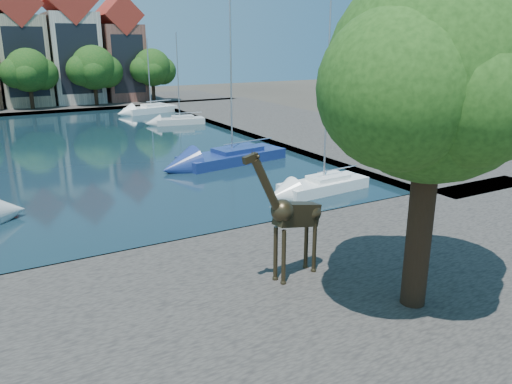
% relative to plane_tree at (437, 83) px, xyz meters
% --- Properties ---
extents(ground, '(160.00, 160.00, 0.00)m').
position_rel_plane_tree_xyz_m(ground, '(-7.62, 9.01, -7.67)').
color(ground, '#38332B').
rests_on(ground, ground).
extents(water_basin, '(38.00, 50.00, 0.08)m').
position_rel_plane_tree_xyz_m(water_basin, '(-7.62, 33.01, -7.63)').
color(water_basin, black).
rests_on(water_basin, ground).
extents(near_quay, '(50.00, 14.00, 0.50)m').
position_rel_plane_tree_xyz_m(near_quay, '(-7.62, 2.01, -7.42)').
color(near_quay, '#48443E').
rests_on(near_quay, ground).
extents(far_quay, '(60.00, 16.00, 0.50)m').
position_rel_plane_tree_xyz_m(far_quay, '(-7.62, 65.01, -7.42)').
color(far_quay, '#48443E').
rests_on(far_quay, ground).
extents(right_quay, '(14.00, 52.00, 0.50)m').
position_rel_plane_tree_xyz_m(right_quay, '(17.38, 33.01, -7.42)').
color(right_quay, '#48443E').
rests_on(right_quay, ground).
extents(plane_tree, '(8.32, 6.40, 10.62)m').
position_rel_plane_tree_xyz_m(plane_tree, '(0.00, 0.00, 0.00)').
color(plane_tree, '#332114').
rests_on(plane_tree, near_quay).
extents(townhouse_east_inner, '(5.94, 9.18, 15.79)m').
position_rel_plane_tree_xyz_m(townhouse_east_inner, '(-5.62, 64.99, 0.06)').
color(townhouse_east_inner, tan).
rests_on(townhouse_east_inner, far_quay).
extents(townhouse_east_mid, '(6.43, 9.18, 16.65)m').
position_rel_plane_tree_xyz_m(townhouse_east_mid, '(0.88, 64.99, 0.43)').
color(townhouse_east_mid, beige).
rests_on(townhouse_east_mid, far_quay).
extents(townhouse_east_end, '(5.44, 9.18, 14.43)m').
position_rel_plane_tree_xyz_m(townhouse_east_end, '(7.38, 64.99, -0.56)').
color(townhouse_east_end, brown).
rests_on(townhouse_east_end, far_quay).
extents(far_tree_mid_east, '(7.02, 5.40, 7.52)m').
position_rel_plane_tree_xyz_m(far_tree_mid_east, '(-5.52, 59.50, -2.54)').
color(far_tree_mid_east, '#332114').
rests_on(far_tree_mid_east, far_quay).
extents(far_tree_east, '(7.54, 5.80, 7.84)m').
position_rel_plane_tree_xyz_m(far_tree_east, '(2.49, 59.50, -2.43)').
color(far_tree_east, '#332114').
rests_on(far_tree_east, far_quay).
extents(far_tree_far_east, '(6.76, 5.20, 7.36)m').
position_rel_plane_tree_xyz_m(far_tree_far_east, '(10.48, 59.50, -2.60)').
color(far_tree_far_east, '#332114').
rests_on(far_tree_far_east, far_quay).
extents(giraffe_statue, '(3.44, 1.00, 4.92)m').
position_rel_plane_tree_xyz_m(giraffe_statue, '(-2.64, 3.56, -4.75)').
color(giraffe_statue, '#322919').
rests_on(giraffe_statue, near_quay).
extents(sailboat_right_a, '(5.87, 2.48, 10.87)m').
position_rel_plane_tree_xyz_m(sailboat_right_a, '(5.87, 13.01, -7.06)').
color(sailboat_right_a, white).
rests_on(sailboat_right_a, water_basin).
extents(sailboat_right_b, '(8.54, 4.18, 12.39)m').
position_rel_plane_tree_xyz_m(sailboat_right_b, '(4.38, 22.45, -7.01)').
color(sailboat_right_b, navy).
rests_on(sailboat_right_b, water_basin).
extents(sailboat_right_c, '(5.46, 2.65, 9.63)m').
position_rel_plane_tree_xyz_m(sailboat_right_c, '(7.38, 41.32, -7.08)').
color(sailboat_right_c, silver).
rests_on(sailboat_right_c, water_basin).
extents(sailboat_right_d, '(6.85, 3.74, 9.03)m').
position_rel_plane_tree_xyz_m(sailboat_right_d, '(7.38, 51.54, -7.01)').
color(sailboat_right_d, white).
rests_on(sailboat_right_d, water_basin).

